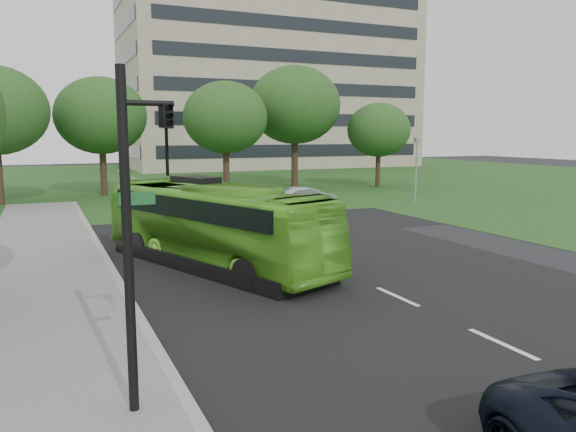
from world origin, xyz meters
The scene contains 11 objects.
ground centered at (0.00, 0.00, 0.00)m, with size 160.00×160.00×0.00m, color black.
street_surfaces centered at (-0.38, 22.75, 0.03)m, with size 120.00×120.00×0.15m.
office_building centered at (21.96, 61.96, 12.50)m, with size 40.10×20.10×25.00m.
tree_park_b centered at (-4.65, 29.69, 5.98)m, with size 6.77×6.77×8.87m.
tree_park_c centered at (4.31, 27.24, 5.89)m, with size 6.54×6.54×8.69m.
tree_park_d centered at (11.58, 30.23, 7.12)m, with size 7.96×7.96×10.52m.
tree_park_e centered at (18.17, 26.99, 4.98)m, with size 5.50×5.50×7.33m.
bus centered at (-3.67, 3.81, 1.45)m, with size 2.44×10.44×2.91m, color #5BB628.
sedan centered at (6.35, 17.00, 0.65)m, with size 1.38×3.95×1.30m, color #A3A3A8.
traffic_light centered at (-7.78, -6.00, 3.32)m, with size 0.92×0.28×5.66m.
camera_pole centered at (14.32, 16.40, 2.83)m, with size 0.38×0.33×4.38m.
Camera 1 is at (-9.17, -14.93, 4.62)m, focal length 35.00 mm.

